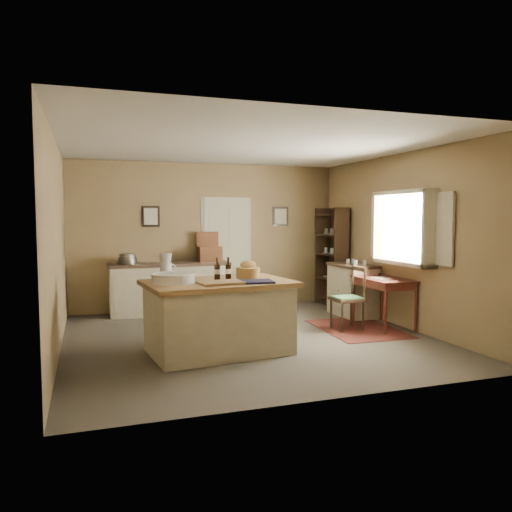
{
  "coord_description": "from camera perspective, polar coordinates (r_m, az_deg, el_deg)",
  "views": [
    {
      "loc": [
        -2.14,
        -6.61,
        1.72
      ],
      "look_at": [
        0.16,
        0.18,
        1.15
      ],
      "focal_mm": 35.0,
      "sensor_mm": 36.0,
      "label": 1
    }
  ],
  "objects": [
    {
      "name": "ceiling",
      "position": [
        7.01,
        -0.81,
        12.58
      ],
      "size": [
        5.0,
        5.0,
        0.0
      ],
      "primitive_type": "plane",
      "color": "silver",
      "rests_on": "wall_back"
    },
    {
      "name": "ground",
      "position": [
        7.15,
        -0.79,
        -9.36
      ],
      "size": [
        5.0,
        5.0,
        0.0
      ],
      "primitive_type": "plane",
      "color": "brown",
      "rests_on": "ground"
    },
    {
      "name": "wall_front",
      "position": [
        4.64,
        8.74,
        -0.06
      ],
      "size": [
        5.0,
        0.1,
        2.7
      ],
      "primitive_type": "cube",
      "color": "olive",
      "rests_on": "ground"
    },
    {
      "name": "right_cabinet",
      "position": [
        8.82,
        10.97,
        -3.77
      ],
      "size": [
        0.54,
        0.97,
        0.99
      ],
      "color": "beige",
      "rests_on": "ground"
    },
    {
      "name": "work_island",
      "position": [
        6.35,
        -4.38,
        -6.71
      ],
      "size": [
        1.92,
        1.36,
        1.2
      ],
      "rotation": [
        0.0,
        0.0,
        0.11
      ],
      "color": "beige",
      "rests_on": "ground"
    },
    {
      "name": "rug",
      "position": [
        7.87,
        11.52,
        -8.14
      ],
      "size": [
        1.17,
        1.65,
        0.01
      ],
      "primitive_type": "cube",
      "rotation": [
        0.0,
        0.0,
        -0.04
      ],
      "color": "#4E1B10",
      "rests_on": "ground"
    },
    {
      "name": "framed_prints",
      "position": [
        9.38,
        -4.32,
        4.53
      ],
      "size": [
        2.82,
        0.02,
        0.38
      ],
      "color": "black",
      "rests_on": "ground"
    },
    {
      "name": "writing_desk",
      "position": [
        7.98,
        14.39,
        -3.12
      ],
      "size": [
        0.61,
        0.99,
        0.82
      ],
      "color": "#3C1610",
      "rests_on": "ground"
    },
    {
      "name": "wall_right",
      "position": [
        8.08,
        16.33,
        1.74
      ],
      "size": [
        0.1,
        5.0,
        2.7
      ],
      "primitive_type": "cube",
      "color": "olive",
      "rests_on": "ground"
    },
    {
      "name": "wall_left",
      "position": [
        6.63,
        -21.84,
        1.03
      ],
      "size": [
        0.1,
        5.0,
        2.7
      ],
      "primitive_type": "cube",
      "color": "olive",
      "rests_on": "ground"
    },
    {
      "name": "sideboard",
      "position": [
        9.0,
        -9.74,
        -3.43
      ],
      "size": [
        2.11,
        0.6,
        1.18
      ],
      "color": "beige",
      "rests_on": "ground"
    },
    {
      "name": "door",
      "position": [
        9.43,
        -3.4,
        0.5
      ],
      "size": [
        0.97,
        0.06,
        2.11
      ],
      "primitive_type": "cube",
      "color": "beige",
      "rests_on": "ground"
    },
    {
      "name": "window",
      "position": [
        7.87,
        16.74,
        3.12
      ],
      "size": [
        0.25,
        1.99,
        1.12
      ],
      "color": "beige",
      "rests_on": "ground"
    },
    {
      "name": "wall_back",
      "position": [
        9.36,
        -5.52,
        2.26
      ],
      "size": [
        5.0,
        0.1,
        2.7
      ],
      "primitive_type": "cube",
      "color": "olive",
      "rests_on": "ground"
    },
    {
      "name": "shelving_unit",
      "position": [
        9.71,
        8.86,
        -0.12
      ],
      "size": [
        0.32,
        0.85,
        1.88
      ],
      "color": "black",
      "rests_on": "ground"
    },
    {
      "name": "desk_chair",
      "position": [
        7.71,
        10.35,
        -4.88
      ],
      "size": [
        0.44,
        0.44,
        0.93
      ],
      "primitive_type": null,
      "rotation": [
        0.0,
        0.0,
        0.01
      ],
      "color": "black",
      "rests_on": "ground"
    }
  ]
}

